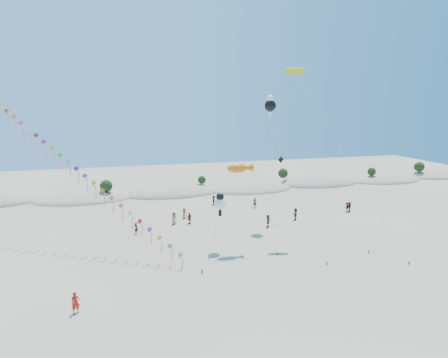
# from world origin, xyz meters

# --- Properties ---
(ground) EXTENTS (160.00, 160.00, 0.00)m
(ground) POSITION_xyz_m (0.00, 0.00, 0.00)
(ground) COLOR gray
(ground) RESTS_ON ground
(dune_ridge) EXTENTS (145.30, 11.49, 5.57)m
(dune_ridge) POSITION_xyz_m (1.06, 45.14, 0.11)
(dune_ridge) COLOR tan
(dune_ridge) RESTS_ON ground
(kite_train) EXTENTS (22.85, 20.20, 17.93)m
(kite_train) POSITION_xyz_m (-13.60, 20.12, 9.00)
(kite_train) COLOR #3F2D1E
(kite_train) RESTS_ON ground
(fish_kite) EXTENTS (9.11, 8.07, 10.21)m
(fish_kite) POSITION_xyz_m (4.24, 15.27, 9.64)
(fish_kite) COLOR #3F2D1E
(fish_kite) RESTS_ON ground
(cartoon_kite_low) EXTENTS (2.68, 3.28, 6.88)m
(cartoon_kite_low) POSITION_xyz_m (1.78, 15.22, 5.73)
(cartoon_kite_low) COLOR #3F2D1E
(cartoon_kite_low) RESTS_ON ground
(cartoon_kite_high) EXTENTS (4.52, 12.56, 18.22)m
(cartoon_kite_high) POSITION_xyz_m (11.12, 23.43, 16.88)
(cartoon_kite_high) COLOR #3F2D1E
(cartoon_kite_high) RESTS_ON ground
(parafoil_kite) EXTENTS (9.21, 13.51, 21.40)m
(parafoil_kite) POSITION_xyz_m (12.45, 18.26, 20.53)
(parafoil_kite) COLOR #3F2D1E
(parafoil_kite) RESTS_ON ground
(dark_kite) EXTENTS (5.28, 15.08, 9.49)m
(dark_kite) POSITION_xyz_m (14.74, 20.19, 6.45)
(dark_kite) COLOR #3F2D1E
(dark_kite) RESTS_ON ground
(flyer_foreground) EXTENTS (0.79, 0.65, 1.85)m
(flyer_foreground) POSITION_xyz_m (-13.26, 4.87, 0.93)
(flyer_foreground) COLOR red
(flyer_foreground) RESTS_ON ground
(beachgoers) EXTENTS (34.28, 14.87, 1.75)m
(beachgoers) POSITION_xyz_m (9.89, 26.03, 0.83)
(beachgoers) COLOR slate
(beachgoers) RESTS_ON ground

